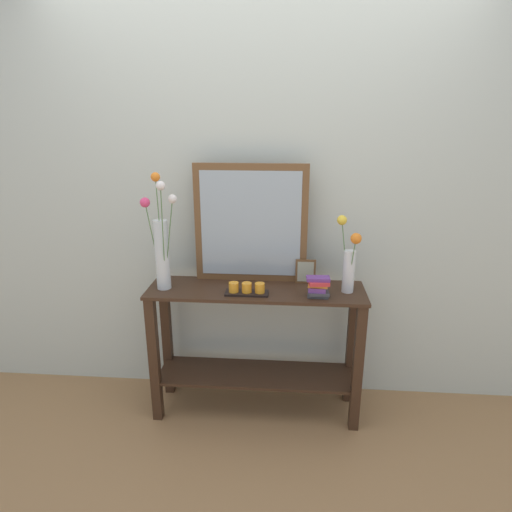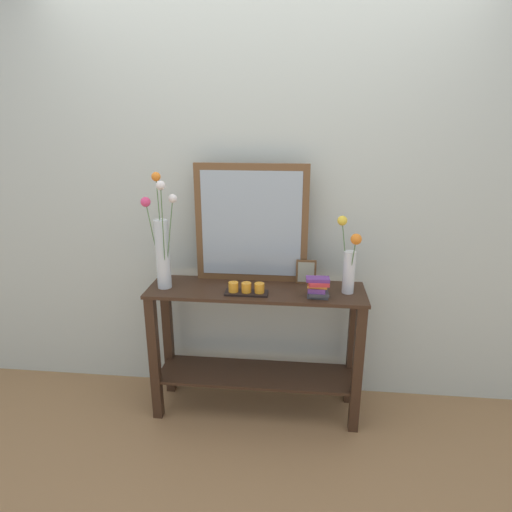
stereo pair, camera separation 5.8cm
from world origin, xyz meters
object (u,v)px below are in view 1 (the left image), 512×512
(console_table, at_px, (256,338))
(vase_right, at_px, (349,262))
(mirror_leaning, at_px, (251,224))
(book_stack, at_px, (318,287))
(picture_frame_small, at_px, (305,271))
(tall_vase_left, at_px, (161,245))
(candle_tray, at_px, (247,289))

(console_table, xyz_separation_m, vase_right, (0.52, -0.01, 0.50))
(mirror_leaning, distance_m, vase_right, 0.61)
(book_stack, bearing_deg, console_table, 166.60)
(console_table, xyz_separation_m, picture_frame_small, (0.29, 0.12, 0.39))
(console_table, distance_m, vase_right, 0.73)
(console_table, xyz_separation_m, book_stack, (0.35, -0.08, 0.38))
(mirror_leaning, height_order, picture_frame_small, mirror_leaning)
(mirror_leaning, height_order, tall_vase_left, mirror_leaning)
(mirror_leaning, height_order, book_stack, mirror_leaning)
(picture_frame_small, relative_size, book_stack, 1.13)
(picture_frame_small, xyz_separation_m, book_stack, (0.06, -0.20, -0.02))
(tall_vase_left, xyz_separation_m, vase_right, (1.06, 0.03, -0.08))
(mirror_leaning, bearing_deg, tall_vase_left, -159.72)
(tall_vase_left, height_order, book_stack, tall_vase_left)
(mirror_leaning, distance_m, candle_tray, 0.40)
(tall_vase_left, distance_m, picture_frame_small, 0.86)
(console_table, distance_m, picture_frame_small, 0.50)
(console_table, relative_size, picture_frame_small, 8.58)
(tall_vase_left, bearing_deg, book_stack, -3.03)
(console_table, relative_size, mirror_leaning, 1.79)
(console_table, bearing_deg, candle_tray, -119.67)
(candle_tray, bearing_deg, picture_frame_small, 30.67)
(console_table, distance_m, book_stack, 0.52)
(vase_right, distance_m, book_stack, 0.23)
(console_table, height_order, vase_right, vase_right)
(book_stack, bearing_deg, tall_vase_left, 176.97)
(mirror_leaning, height_order, candle_tray, mirror_leaning)
(console_table, relative_size, book_stack, 9.71)
(console_table, xyz_separation_m, mirror_leaning, (-0.04, 0.15, 0.67))
(picture_frame_small, bearing_deg, book_stack, -72.48)
(tall_vase_left, height_order, candle_tray, tall_vase_left)
(vase_right, distance_m, picture_frame_small, 0.29)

